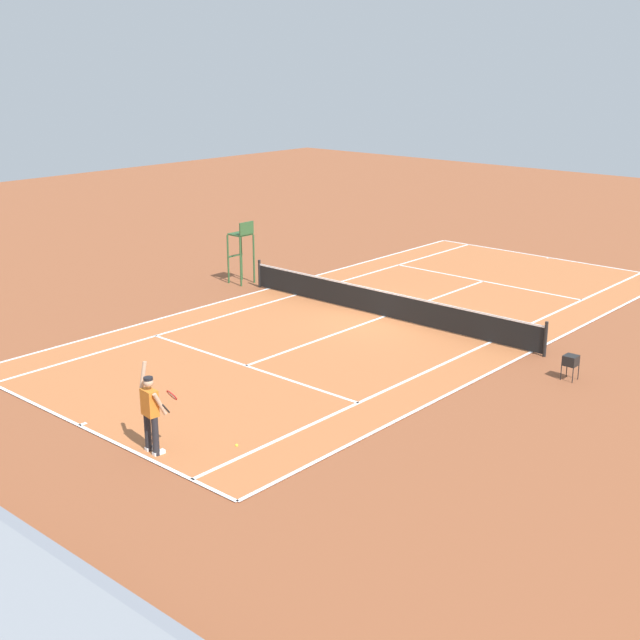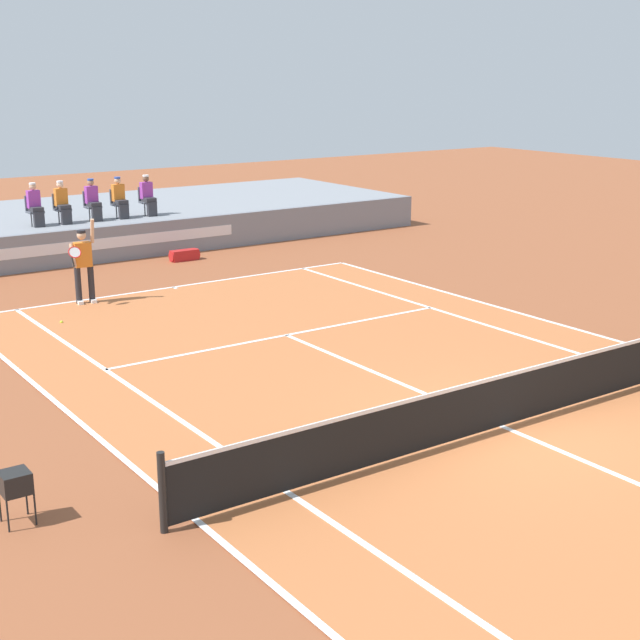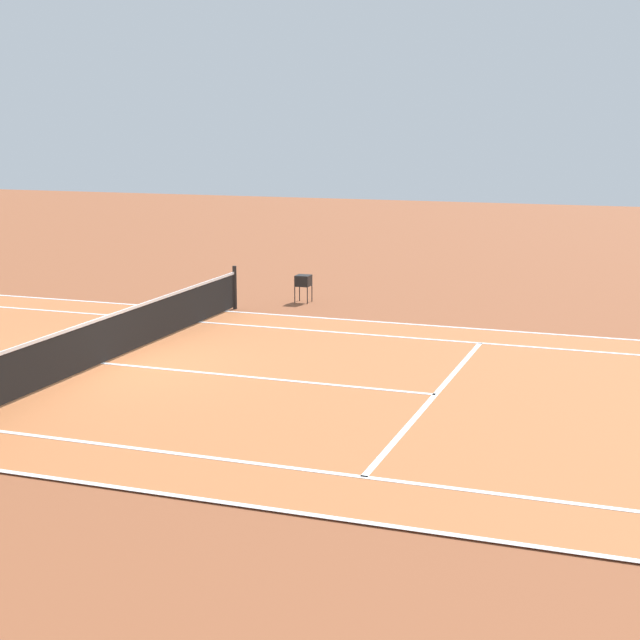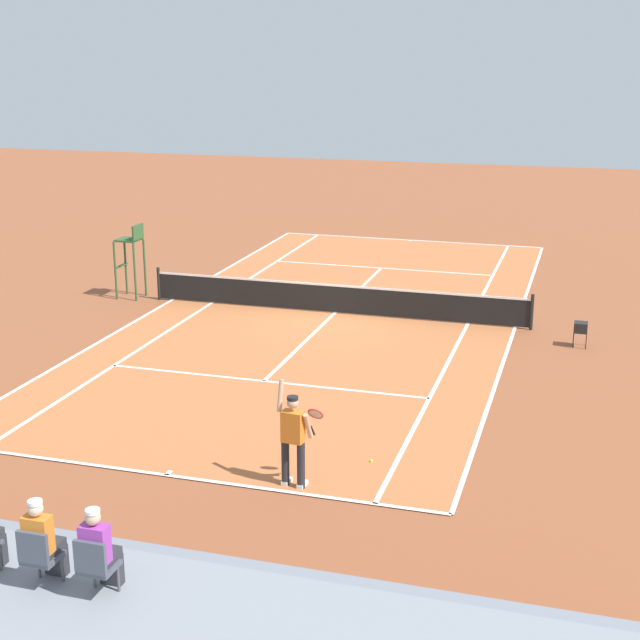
{
  "view_description": "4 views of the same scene",
  "coord_description": "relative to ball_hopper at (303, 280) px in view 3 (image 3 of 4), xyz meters",
  "views": [
    {
      "loc": [
        -16.71,
        22.08,
        8.43
      ],
      "look_at": [
        -0.75,
        4.07,
        1.0
      ],
      "focal_mm": 48.01,
      "sensor_mm": 36.0,
      "label": 1
    },
    {
      "loc": [
        -10.2,
        -9.49,
        5.53
      ],
      "look_at": [
        -0.75,
        4.07,
        1.0
      ],
      "focal_mm": 51.3,
      "sensor_mm": 36.0,
      "label": 2
    },
    {
      "loc": [
        15.49,
        9.86,
        4.52
      ],
      "look_at": [
        -0.75,
        4.07,
        1.0
      ],
      "focal_mm": 54.59,
      "sensor_mm": 36.0,
      "label": 3
    },
    {
      "loc": [
        -7.52,
        26.74,
        7.9
      ],
      "look_at": [
        -0.75,
        4.07,
        1.0
      ],
      "focal_mm": 52.53,
      "sensor_mm": 36.0,
      "label": 4
    }
  ],
  "objects": [
    {
      "name": "ground_plane",
      "position": [
        7.35,
        -1.27,
        -0.57
      ],
      "size": [
        80.0,
        80.0,
        0.0
      ],
      "primitive_type": "plane",
      "color": "brown"
    },
    {
      "name": "court",
      "position": [
        7.35,
        -1.27,
        -0.56
      ],
      "size": [
        11.08,
        23.88,
        0.03
      ],
      "color": "#B76638",
      "rests_on": "ground"
    },
    {
      "name": "net",
      "position": [
        7.35,
        -1.27,
        -0.05
      ],
      "size": [
        11.98,
        0.1,
        1.07
      ],
      "color": "black",
      "rests_on": "ground"
    },
    {
      "name": "ball_hopper",
      "position": [
        0.0,
        0.0,
        0.0
      ],
      "size": [
        0.36,
        0.36,
        0.7
      ],
      "color": "black",
      "rests_on": "ground"
    }
  ]
}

